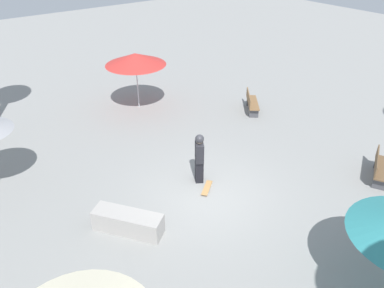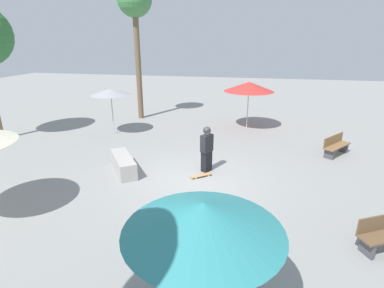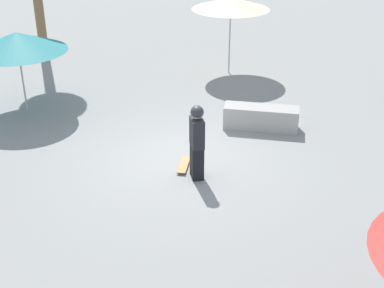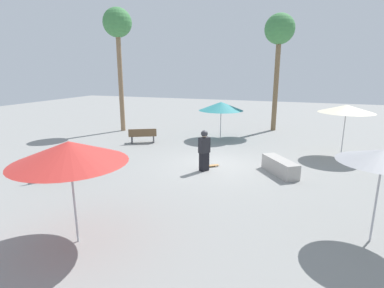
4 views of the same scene
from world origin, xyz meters
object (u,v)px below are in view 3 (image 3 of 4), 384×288
at_px(shade_umbrella_cream, 231,3).
at_px(shade_umbrella_teal, 17,42).
at_px(concrete_ledge, 261,118).
at_px(skater_main, 197,140).
at_px(skateboard, 184,165).

height_order(shade_umbrella_cream, shade_umbrella_teal, shade_umbrella_cream).
bearing_deg(concrete_ledge, skater_main, 102.71).
bearing_deg(shade_umbrella_cream, shade_umbrella_teal, 74.58).
bearing_deg(skater_main, shade_umbrella_cream, -20.47).
bearing_deg(concrete_ledge, skateboard, 92.70).
height_order(skateboard, shade_umbrella_teal, shade_umbrella_teal).
relative_size(skateboard, shade_umbrella_teal, 0.28).
distance_m(skateboard, shade_umbrella_teal, 6.01).
bearing_deg(shade_umbrella_teal, skateboard, -169.86).
distance_m(skater_main, skateboard, 1.04).
xyz_separation_m(concrete_ledge, shade_umbrella_cream, (3.64, -2.65, 2.05)).
relative_size(skater_main, concrete_ledge, 0.90).
bearing_deg(shade_umbrella_cream, concrete_ledge, 143.89).
distance_m(skater_main, concrete_ledge, 3.17).
height_order(skater_main, concrete_ledge, skater_main).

